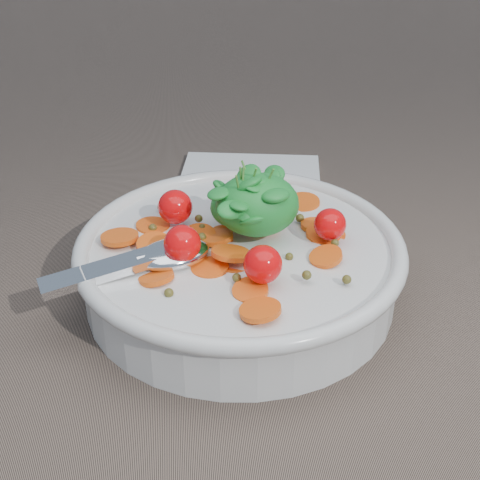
{
  "coord_description": "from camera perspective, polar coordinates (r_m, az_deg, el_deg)",
  "views": [
    {
      "loc": [
        -0.07,
        -0.45,
        0.34
      ],
      "look_at": [
        -0.02,
        0.02,
        0.06
      ],
      "focal_mm": 50.0,
      "sensor_mm": 36.0,
      "label": 1
    }
  ],
  "objects": [
    {
      "name": "ground",
      "position": [
        0.57,
        2.57,
        -5.99
      ],
      "size": [
        6.0,
        6.0,
        0.0
      ],
      "primitive_type": "plane",
      "color": "#786455",
      "rests_on": "ground"
    },
    {
      "name": "napkin",
      "position": [
        0.77,
        0.85,
        5.07
      ],
      "size": [
        0.18,
        0.16,
        0.01
      ],
      "primitive_type": "cube",
      "rotation": [
        0.0,
        0.0,
        -0.16
      ],
      "color": "white",
      "rests_on": "ground"
    },
    {
      "name": "bowl",
      "position": [
        0.56,
        -0.02,
        -1.95
      ],
      "size": [
        0.3,
        0.28,
        0.12
      ],
      "color": "silver",
      "rests_on": "ground"
    }
  ]
}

